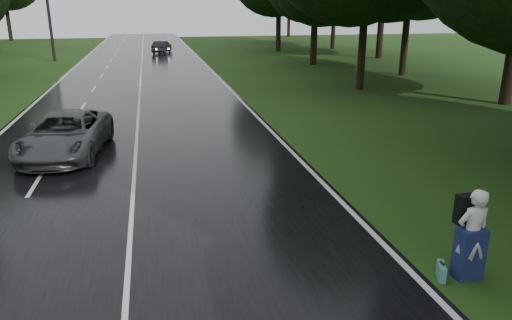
% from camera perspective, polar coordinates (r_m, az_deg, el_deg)
% --- Properties ---
extents(road, '(12.00, 140.00, 0.04)m').
position_cam_1_polar(road, '(27.82, -13.72, 6.35)').
color(road, black).
rests_on(road, ground).
extents(lane_center, '(0.12, 140.00, 0.01)m').
position_cam_1_polar(lane_center, '(27.82, -13.72, 6.40)').
color(lane_center, silver).
rests_on(lane_center, road).
extents(grey_car, '(3.24, 5.85, 1.55)m').
position_cam_1_polar(grey_car, '(19.08, -21.65, 2.84)').
color(grey_car, '#414245').
rests_on(grey_car, road).
extents(far_car, '(2.45, 4.32, 1.35)m').
position_cam_1_polar(far_car, '(57.90, -11.12, 13.03)').
color(far_car, black).
rests_on(far_car, road).
extents(hitchhiker, '(0.73, 0.65, 1.95)m').
position_cam_1_polar(hitchhiker, '(10.74, 24.14, -8.34)').
color(hitchhiker, silver).
rests_on(hitchhiker, ground).
extents(suitcase, '(0.30, 0.47, 0.32)m').
position_cam_1_polar(suitcase, '(10.81, 21.12, -12.21)').
color(suitcase, teal).
rests_on(suitcase, ground).
extents(utility_pole_far, '(1.80, 0.28, 10.94)m').
position_cam_1_polar(utility_pole_far, '(52.94, -22.75, 10.78)').
color(utility_pole_far, black).
rests_on(utility_pole_far, ground).
extents(tree_right_d, '(10.27, 10.27, 16.05)m').
position_cam_1_polar(tree_right_d, '(33.08, 12.16, 8.22)').
color(tree_right_d, black).
rests_on(tree_right_d, ground).
extents(tree_right_e, '(8.92, 8.92, 13.94)m').
position_cam_1_polar(tree_right_e, '(46.42, 6.78, 11.20)').
color(tree_right_e, black).
rests_on(tree_right_e, ground).
extents(tree_right_f, '(10.05, 10.05, 15.70)m').
position_cam_1_polar(tree_right_f, '(59.81, 2.65, 12.79)').
color(tree_right_f, black).
rests_on(tree_right_f, ground).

